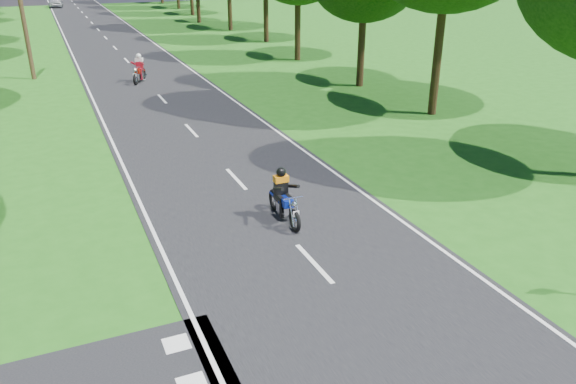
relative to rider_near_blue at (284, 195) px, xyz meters
name	(u,v)px	position (x,y,z in m)	size (l,w,h in m)	color
ground	(354,308)	(-0.27, -4.51, -0.78)	(160.00, 160.00, 0.00)	#1D5713
main_road	(98,30)	(-0.27, 45.49, -0.77)	(7.00, 140.00, 0.02)	black
road_markings	(99,32)	(-0.40, 43.62, -0.76)	(7.40, 140.00, 0.01)	silver
telegraph_pole	(21,8)	(-6.27, 23.49, 3.29)	(1.20, 0.26, 8.00)	#382616
rider_near_blue	(284,195)	(0.00, 0.00, 0.00)	(0.61, 1.83, 1.53)	#0E239A
rider_far_red	(139,68)	(-0.61, 20.06, 0.04)	(0.64, 1.93, 1.61)	maroon
distant_car	(55,1)	(-2.87, 72.03, -0.04)	(1.71, 4.25, 1.45)	#B5B8BD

